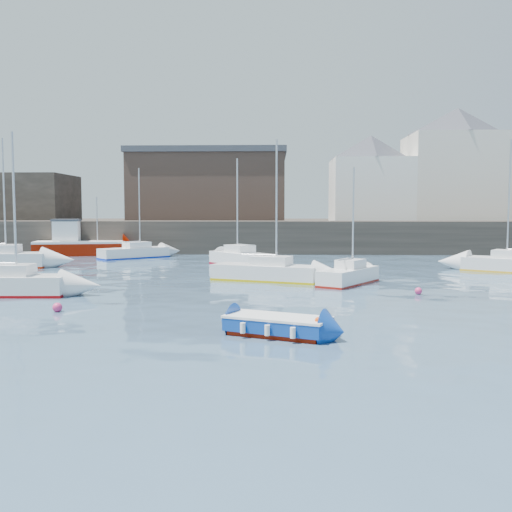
{
  "coord_description": "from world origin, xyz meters",
  "views": [
    {
      "loc": [
        0.98,
        -18.62,
        3.91
      ],
      "look_at": [
        0.0,
        12.0,
        1.5
      ],
      "focal_mm": 40.0,
      "sensor_mm": 36.0,
      "label": 1
    }
  ],
  "objects_px": {
    "fishing_boat": "(78,244)",
    "buoy_mid": "(418,294)",
    "sailboat_a": "(5,284)",
    "sailboat_f": "(242,258)",
    "sailboat_b": "(267,272)",
    "sailboat_c": "(349,275)",
    "buoy_far": "(256,279)",
    "blue_dinghy": "(278,325)",
    "sailboat_h": "(134,252)",
    "buoy_near": "(58,312)"
  },
  "relations": [
    {
      "from": "fishing_boat",
      "to": "sailboat_f",
      "type": "distance_m",
      "value": 17.87
    },
    {
      "from": "blue_dinghy",
      "to": "buoy_mid",
      "type": "height_order",
      "value": "blue_dinghy"
    },
    {
      "from": "fishing_boat",
      "to": "sailboat_a",
      "type": "distance_m",
      "value": 24.76
    },
    {
      "from": "sailboat_c",
      "to": "sailboat_h",
      "type": "height_order",
      "value": "sailboat_h"
    },
    {
      "from": "sailboat_b",
      "to": "sailboat_h",
      "type": "xyz_separation_m",
      "value": [
        -11.3,
        15.29,
        -0.02
      ]
    },
    {
      "from": "fishing_boat",
      "to": "sailboat_c",
      "type": "height_order",
      "value": "sailboat_c"
    },
    {
      "from": "sailboat_b",
      "to": "buoy_near",
      "type": "distance_m",
      "value": 12.96
    },
    {
      "from": "buoy_near",
      "to": "buoy_mid",
      "type": "bearing_deg",
      "value": 18.77
    },
    {
      "from": "blue_dinghy",
      "to": "sailboat_c",
      "type": "xyz_separation_m",
      "value": [
        3.91,
        12.91,
        0.13
      ]
    },
    {
      "from": "sailboat_f",
      "to": "buoy_far",
      "type": "relative_size",
      "value": 17.37
    },
    {
      "from": "sailboat_a",
      "to": "buoy_near",
      "type": "height_order",
      "value": "sailboat_a"
    },
    {
      "from": "blue_dinghy",
      "to": "sailboat_b",
      "type": "distance_m",
      "value": 14.19
    },
    {
      "from": "blue_dinghy",
      "to": "sailboat_h",
      "type": "distance_m",
      "value": 31.75
    },
    {
      "from": "sailboat_b",
      "to": "blue_dinghy",
      "type": "bearing_deg",
      "value": -87.89
    },
    {
      "from": "sailboat_f",
      "to": "sailboat_h",
      "type": "bearing_deg",
      "value": 145.28
    },
    {
      "from": "sailboat_h",
      "to": "buoy_mid",
      "type": "distance_m",
      "value": 27.45
    },
    {
      "from": "sailboat_a",
      "to": "sailboat_f",
      "type": "distance_m",
      "value": 17.96
    },
    {
      "from": "blue_dinghy",
      "to": "sailboat_b",
      "type": "bearing_deg",
      "value": 92.11
    },
    {
      "from": "fishing_boat",
      "to": "buoy_mid",
      "type": "relative_size",
      "value": 24.07
    },
    {
      "from": "sailboat_a",
      "to": "sailboat_b",
      "type": "xyz_separation_m",
      "value": [
        12.06,
        6.04,
        -0.02
      ]
    },
    {
      "from": "sailboat_b",
      "to": "sailboat_c",
      "type": "bearing_deg",
      "value": -16.03
    },
    {
      "from": "sailboat_a",
      "to": "buoy_near",
      "type": "relative_size",
      "value": 19.99
    },
    {
      "from": "buoy_near",
      "to": "fishing_boat",
      "type": "bearing_deg",
      "value": 107.71
    },
    {
      "from": "fishing_boat",
      "to": "sailboat_h",
      "type": "xyz_separation_m",
      "value": [
        5.8,
        -2.91,
        -0.51
      ]
    },
    {
      "from": "buoy_far",
      "to": "sailboat_f",
      "type": "bearing_deg",
      "value": 99.34
    },
    {
      "from": "fishing_boat",
      "to": "sailboat_h",
      "type": "height_order",
      "value": "sailboat_h"
    },
    {
      "from": "sailboat_a",
      "to": "buoy_mid",
      "type": "relative_size",
      "value": 21.97
    },
    {
      "from": "fishing_boat",
      "to": "buoy_near",
      "type": "bearing_deg",
      "value": -72.29
    },
    {
      "from": "sailboat_f",
      "to": "buoy_far",
      "type": "height_order",
      "value": "sailboat_f"
    },
    {
      "from": "sailboat_a",
      "to": "buoy_far",
      "type": "xyz_separation_m",
      "value": [
        11.42,
        7.09,
        -0.53
      ]
    },
    {
      "from": "sailboat_a",
      "to": "buoy_mid",
      "type": "height_order",
      "value": "sailboat_a"
    },
    {
      "from": "buoy_mid",
      "to": "sailboat_a",
      "type": "bearing_deg",
      "value": -176.82
    },
    {
      "from": "sailboat_c",
      "to": "buoy_mid",
      "type": "distance_m",
      "value": 4.66
    },
    {
      "from": "blue_dinghy",
      "to": "buoy_far",
      "type": "height_order",
      "value": "blue_dinghy"
    },
    {
      "from": "sailboat_c",
      "to": "buoy_far",
      "type": "height_order",
      "value": "sailboat_c"
    },
    {
      "from": "sailboat_a",
      "to": "fishing_boat",
      "type": "bearing_deg",
      "value": 101.73
    },
    {
      "from": "buoy_mid",
      "to": "sailboat_c",
      "type": "bearing_deg",
      "value": 127.1
    },
    {
      "from": "fishing_boat",
      "to": "sailboat_a",
      "type": "height_order",
      "value": "sailboat_a"
    },
    {
      "from": "sailboat_a",
      "to": "sailboat_c",
      "type": "distance_m",
      "value": 17.17
    },
    {
      "from": "sailboat_a",
      "to": "buoy_near",
      "type": "distance_m",
      "value": 5.78
    },
    {
      "from": "sailboat_f",
      "to": "buoy_near",
      "type": "bearing_deg",
      "value": -107.93
    },
    {
      "from": "blue_dinghy",
      "to": "fishing_boat",
      "type": "xyz_separation_m",
      "value": [
        -17.61,
        32.38,
        0.65
      ]
    },
    {
      "from": "sailboat_h",
      "to": "buoy_mid",
      "type": "relative_size",
      "value": 21.89
    },
    {
      "from": "buoy_mid",
      "to": "buoy_far",
      "type": "distance_m",
      "value": 9.9
    },
    {
      "from": "blue_dinghy",
      "to": "buoy_near",
      "type": "height_order",
      "value": "blue_dinghy"
    },
    {
      "from": "buoy_near",
      "to": "buoy_far",
      "type": "xyz_separation_m",
      "value": [
        7.4,
        11.21,
        0.0
      ]
    },
    {
      "from": "sailboat_h",
      "to": "sailboat_a",
      "type": "bearing_deg",
      "value": -92.05
    },
    {
      "from": "fishing_boat",
      "to": "buoy_mid",
      "type": "bearing_deg",
      "value": -43.61
    },
    {
      "from": "sailboat_f",
      "to": "buoy_mid",
      "type": "bearing_deg",
      "value": -56.39
    },
    {
      "from": "sailboat_c",
      "to": "blue_dinghy",
      "type": "bearing_deg",
      "value": -106.86
    }
  ]
}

